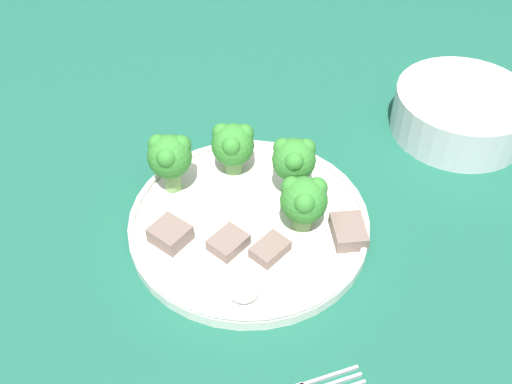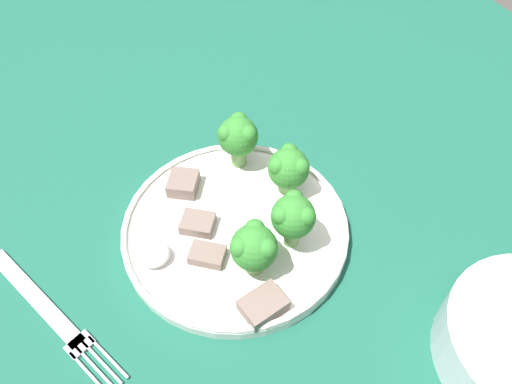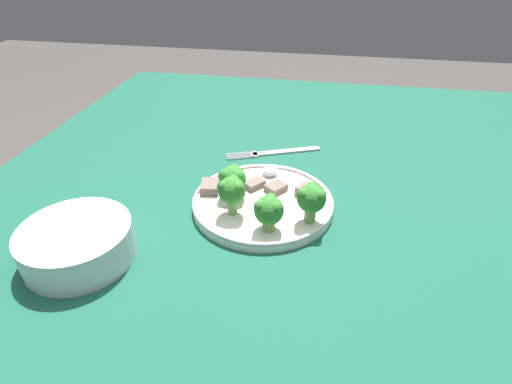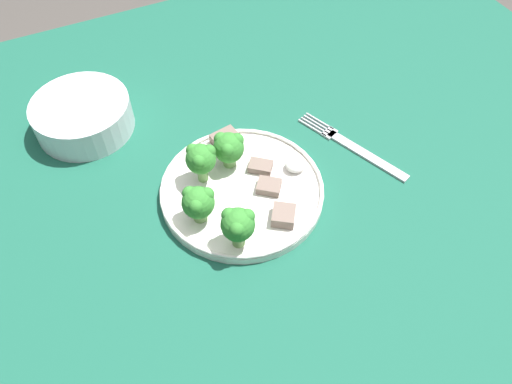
% 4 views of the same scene
% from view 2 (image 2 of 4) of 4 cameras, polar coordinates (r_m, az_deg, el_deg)
% --- Properties ---
extents(table, '(1.27, 1.18, 0.76)m').
position_cam_2_polar(table, '(0.62, -8.99, -7.51)').
color(table, '#195642').
rests_on(table, ground_plane).
extents(dinner_plate, '(0.24, 0.24, 0.02)m').
position_cam_2_polar(dinner_plate, '(0.53, -2.37, -4.19)').
color(dinner_plate, white).
rests_on(dinner_plate, table).
extents(fork, '(0.09, 0.19, 0.00)m').
position_cam_2_polar(fork, '(0.52, -22.37, -12.78)').
color(fork, '#B2B2B7').
rests_on(fork, table).
extents(broccoli_floret_near_rim_left, '(0.05, 0.05, 0.06)m').
position_cam_2_polar(broccoli_floret_near_rim_left, '(0.47, -0.24, -6.33)').
color(broccoli_floret_near_rim_left, '#709E56').
rests_on(broccoli_floret_near_rim_left, dinner_plate).
extents(broccoli_floret_center_left, '(0.05, 0.04, 0.06)m').
position_cam_2_polar(broccoli_floret_center_left, '(0.55, -2.07, 6.40)').
color(broccoli_floret_center_left, '#709E56').
rests_on(broccoli_floret_center_left, dinner_plate).
extents(broccoli_floret_back_left, '(0.05, 0.04, 0.06)m').
position_cam_2_polar(broccoli_floret_back_left, '(0.53, 3.74, 2.76)').
color(broccoli_floret_back_left, '#709E56').
rests_on(broccoli_floret_back_left, dinner_plate).
extents(broccoli_floret_front_left, '(0.04, 0.04, 0.07)m').
position_cam_2_polar(broccoli_floret_front_left, '(0.48, 4.27, -2.79)').
color(broccoli_floret_front_left, '#709E56').
rests_on(broccoli_floret_front_left, dinner_plate).
extents(meat_slice_front_slice, '(0.04, 0.04, 0.02)m').
position_cam_2_polar(meat_slice_front_slice, '(0.55, -8.31, 0.97)').
color(meat_slice_front_slice, '#756056').
rests_on(meat_slice_front_slice, dinner_plate).
extents(meat_slice_middle_slice, '(0.04, 0.04, 0.01)m').
position_cam_2_polar(meat_slice_middle_slice, '(0.50, -5.59, -7.15)').
color(meat_slice_middle_slice, '#756056').
rests_on(meat_slice_middle_slice, dinner_plate).
extents(meat_slice_rear_slice, '(0.04, 0.04, 0.01)m').
position_cam_2_polar(meat_slice_rear_slice, '(0.52, -6.67, -3.58)').
color(meat_slice_rear_slice, '#756056').
rests_on(meat_slice_rear_slice, dinner_plate).
extents(meat_slice_edge_slice, '(0.04, 0.04, 0.02)m').
position_cam_2_polar(meat_slice_edge_slice, '(0.47, 0.82, -12.81)').
color(meat_slice_edge_slice, '#756056').
rests_on(meat_slice_edge_slice, dinner_plate).
extents(sauce_dollop, '(0.03, 0.03, 0.02)m').
position_cam_2_polar(sauce_dollop, '(0.50, -11.54, -7.05)').
color(sauce_dollop, white).
rests_on(sauce_dollop, dinner_plate).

